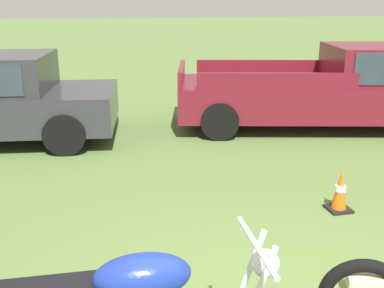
% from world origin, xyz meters
% --- Properties ---
extents(pickup_truck_burgundy, '(5.50, 2.95, 1.49)m').
position_xyz_m(pickup_truck_burgundy, '(3.30, 5.15, 0.75)').
color(pickup_truck_burgundy, maroon).
rests_on(pickup_truck_burgundy, ground).
extents(traffic_cone, '(0.25, 0.25, 0.48)m').
position_xyz_m(traffic_cone, '(1.51, 1.99, 0.22)').
color(traffic_cone, '#EA590F').
rests_on(traffic_cone, ground).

